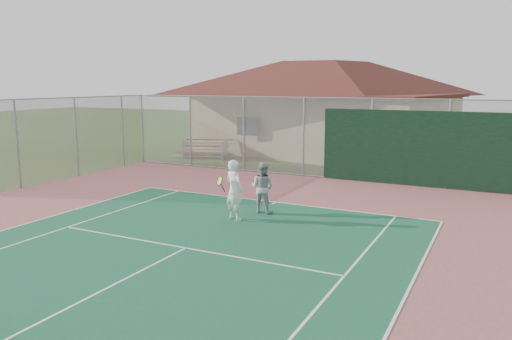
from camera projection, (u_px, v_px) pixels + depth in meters
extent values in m
cylinder|color=gray|center=(142.00, 129.00, 26.02)|extent=(0.08, 0.08, 3.50)
cylinder|color=gray|center=(190.00, 131.00, 24.69)|extent=(0.08, 0.08, 3.50)
cylinder|color=gray|center=(244.00, 134.00, 23.36)|extent=(0.08, 0.08, 3.50)
cylinder|color=gray|center=(304.00, 137.00, 22.03)|extent=(0.08, 0.08, 3.50)
cylinder|color=gray|center=(371.00, 141.00, 20.71)|extent=(0.08, 0.08, 3.50)
cylinder|color=gray|center=(448.00, 145.00, 19.38)|extent=(0.08, 0.08, 3.50)
cylinder|color=gray|center=(326.00, 98.00, 21.29)|extent=(20.00, 0.05, 0.05)
cylinder|color=gray|center=(324.00, 177.00, 21.89)|extent=(20.00, 0.05, 0.05)
cube|color=#999EA0|center=(325.00, 138.00, 21.59)|extent=(20.00, 0.02, 3.50)
cube|color=black|center=(447.00, 150.00, 19.37)|extent=(10.00, 0.04, 3.00)
cylinder|color=gray|center=(123.00, 131.00, 24.70)|extent=(0.08, 0.08, 3.50)
cylinder|color=gray|center=(76.00, 137.00, 22.06)|extent=(0.08, 0.08, 3.50)
cylinder|color=gray|center=(17.00, 145.00, 19.42)|extent=(0.08, 0.08, 3.50)
cube|color=#999EA0|center=(76.00, 137.00, 22.06)|extent=(0.02, 9.00, 3.50)
cube|color=tan|center=(324.00, 124.00, 29.92)|extent=(14.77, 11.11, 3.36)
cube|color=#592620|center=(325.00, 95.00, 29.62)|extent=(15.42, 11.75, 0.20)
pyramid|color=#592620|center=(326.00, 61.00, 29.29)|extent=(16.25, 12.22, 2.02)
cube|color=black|center=(337.00, 142.00, 25.05)|extent=(1.01, 0.06, 2.36)
cube|color=#9B4023|center=(200.00, 153.00, 27.54)|extent=(2.61, 1.21, 0.05)
cube|color=#B2B5BA|center=(198.00, 157.00, 27.37)|extent=(2.60, 1.19, 0.04)
cube|color=#9B4023|center=(205.00, 146.00, 27.92)|extent=(2.61, 1.21, 0.05)
cube|color=#B2B5BA|center=(203.00, 150.00, 27.76)|extent=(2.60, 1.19, 0.04)
cube|color=#9B4023|center=(210.00, 140.00, 28.30)|extent=(2.61, 1.21, 0.05)
cube|color=#B2B5BA|center=(208.00, 143.00, 28.14)|extent=(2.60, 1.19, 0.04)
cube|color=#B2B5BA|center=(187.00, 147.00, 28.51)|extent=(0.64, 1.53, 0.99)
cube|color=#B2B5BA|center=(225.00, 150.00, 27.39)|extent=(0.64, 1.53, 0.99)
imported|color=white|center=(234.00, 190.00, 15.05)|extent=(0.78, 0.64, 1.85)
imported|color=#9A9D9F|center=(262.00, 188.00, 15.91)|extent=(0.80, 0.62, 1.63)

